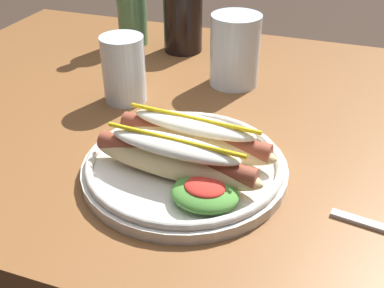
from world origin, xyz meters
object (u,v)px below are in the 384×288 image
object	(u,v)px
glass_bottle	(131,1)
hot_dog_plate	(185,159)
extra_cup	(124,69)
water_cup	(235,50)
soda_cup	(183,22)

from	to	relation	value
glass_bottle	hot_dog_plate	bearing A→B (deg)	-56.87
hot_dog_plate	glass_bottle	size ratio (longest dim) A/B	1.18
hot_dog_plate	extra_cup	distance (m)	0.25
water_cup	extra_cup	distance (m)	0.21
hot_dog_plate	glass_bottle	distance (m)	0.53
water_cup	extra_cup	world-z (taller)	water_cup
extra_cup	glass_bottle	xyz separation A→B (m)	(-0.11, 0.26, 0.04)
soda_cup	glass_bottle	world-z (taller)	glass_bottle
hot_dog_plate	water_cup	bearing A→B (deg)	92.97
glass_bottle	extra_cup	bearing A→B (deg)	-67.42
soda_cup	glass_bottle	distance (m)	0.13
hot_dog_plate	soda_cup	bearing A→B (deg)	110.78
water_cup	soda_cup	bearing A→B (deg)	139.40
soda_cup	extra_cup	bearing A→B (deg)	-92.72
water_cup	glass_bottle	size ratio (longest dim) A/B	0.55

